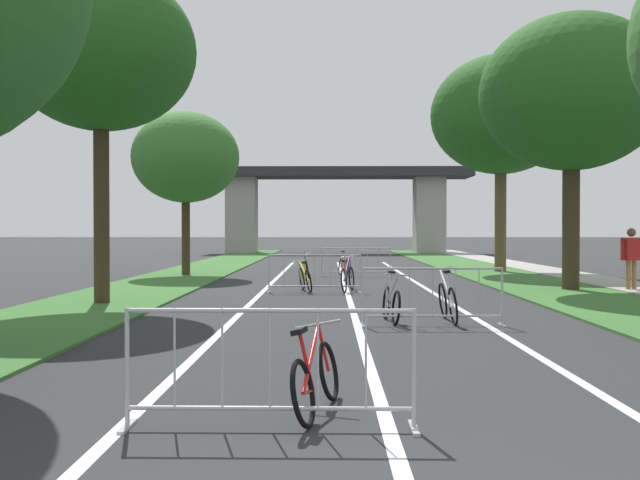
{
  "coord_description": "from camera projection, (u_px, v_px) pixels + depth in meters",
  "views": [
    {
      "loc": [
        -0.53,
        -2.75,
        1.74
      ],
      "look_at": [
        -0.7,
        12.69,
        1.5
      ],
      "focal_mm": 40.21,
      "sensor_mm": 36.0,
      "label": 1
    }
  ],
  "objects": [
    {
      "name": "crowd_barrier_second",
      "position": [
        433.0,
        297.0,
        12.79
      ],
      "size": [
        2.56,
        0.49,
        1.05
      ],
      "rotation": [
        0.0,
        0.0,
        0.02
      ],
      "color": "#ADADB2",
      "rests_on": "ground"
    },
    {
      "name": "crowd_barrier_third",
      "position": [
        315.0,
        274.0,
        19.44
      ],
      "size": [
        2.56,
        0.5,
        1.05
      ],
      "rotation": [
        0.0,
        0.0,
        -0.02
      ],
      "color": "#ADADB2",
      "rests_on": "ground"
    },
    {
      "name": "lane_stripe_right_lane",
      "position": [
        430.0,
        291.0,
        19.97
      ],
      "size": [
        0.14,
        34.44,
        0.01
      ],
      "primitive_type": "cube",
      "color": "silver",
      "rests_on": "ground"
    },
    {
      "name": "sidewalk_path_right",
      "position": [
        563.0,
        274.0,
        27.03
      ],
      "size": [
        1.91,
        59.54,
        0.08
      ],
      "primitive_type": "cube",
      "color": "#9E9B93",
      "rests_on": "ground"
    },
    {
      "name": "bicycle_purple_5",
      "position": [
        348.0,
        278.0,
        19.87
      ],
      "size": [
        0.53,
        1.71,
        0.98
      ],
      "rotation": [
        0.0,
        0.0,
        -0.23
      ],
      "color": "black",
      "rests_on": "ground"
    },
    {
      "name": "lane_stripe_left_lane",
      "position": [
        264.0,
        291.0,
        20.02
      ],
      "size": [
        0.14,
        34.44,
        0.01
      ],
      "primitive_type": "cube",
      "color": "silver",
      "rests_on": "ground"
    },
    {
      "name": "bicycle_red_4",
      "position": [
        316.0,
        378.0,
        6.72
      ],
      "size": [
        0.52,
        1.62,
        0.84
      ],
      "rotation": [
        0.0,
        0.0,
        -0.22
      ],
      "color": "black",
      "rests_on": "ground"
    },
    {
      "name": "pedestrian_strolling",
      "position": [
        631.0,
        253.0,
        19.72
      ],
      "size": [
        0.61,
        0.41,
        1.76
      ],
      "rotation": [
        0.0,
        0.0,
        0.28
      ],
      "color": "olive",
      "rests_on": "ground"
    },
    {
      "name": "crowd_barrier_nearest",
      "position": [
        270.0,
        369.0,
        6.2
      ],
      "size": [
        2.55,
        0.46,
        1.05
      ],
      "rotation": [
        0.0,
        0.0,
        -0.01
      ],
      "color": "#ADADB2",
      "rests_on": "ground"
    },
    {
      "name": "grass_verge_right",
      "position": [
        496.0,
        274.0,
        27.06
      ],
      "size": [
        3.15,
        59.54,
        0.05
      ],
      "primitive_type": "cube",
      "color": "#386B2D",
      "rests_on": "ground"
    },
    {
      "name": "bicycle_white_3",
      "position": [
        448.0,
        301.0,
        13.35
      ],
      "size": [
        0.48,
        1.71,
        1.02
      ],
      "rotation": [
        0.0,
        0.0,
        0.02
      ],
      "color": "black",
      "rests_on": "ground"
    },
    {
      "name": "bicycle_orange_6",
      "position": [
        344.0,
        266.0,
        26.5
      ],
      "size": [
        0.57,
        1.6,
        0.92
      ],
      "rotation": [
        0.0,
        0.0,
        3.34
      ],
      "color": "black",
      "rests_on": "ground"
    },
    {
      "name": "overpass_bridge",
      "position": [
        335.0,
        195.0,
        51.91
      ],
      "size": [
        19.51,
        3.88,
        6.13
      ],
      "color": "#2D2D30",
      "rests_on": "ground"
    },
    {
      "name": "bicycle_yellow_0",
      "position": [
        305.0,
        278.0,
        19.92
      ],
      "size": [
        0.65,
        1.65,
        0.87
      ],
      "rotation": [
        0.0,
        0.0,
        0.22
      ],
      "color": "black",
      "rests_on": "ground"
    },
    {
      "name": "tree_right_maple_mid",
      "position": [
        501.0,
        115.0,
        28.43
      ],
      "size": [
        5.55,
        5.55,
        8.64
      ],
      "color": "brown",
      "rests_on": "ground"
    },
    {
      "name": "tree_left_pine_far",
      "position": [
        186.0,
        158.0,
        26.52
      ],
      "size": [
        3.97,
        3.97,
        6.09
      ],
      "color": "#3D2D1E",
      "rests_on": "ground"
    },
    {
      "name": "bicycle_green_2",
      "position": [
        307.0,
        267.0,
        25.72
      ],
      "size": [
        0.47,
        1.69,
        0.9
      ],
      "rotation": [
        0.0,
        0.0,
        3.16
      ],
      "color": "black",
      "rests_on": "ground"
    },
    {
      "name": "bicycle_silver_1",
      "position": [
        391.0,
        303.0,
        13.3
      ],
      "size": [
        0.49,
        1.6,
        0.95
      ],
      "rotation": [
        0.0,
        0.0,
        3.24
      ],
      "color": "black",
      "rests_on": "ground"
    },
    {
      "name": "tree_left_oak_mid",
      "position": [
        101.0,
        51.0,
        16.31
      ],
      "size": [
        4.32,
        4.32,
        7.66
      ],
      "color": "#3D2D1E",
      "rests_on": "ground"
    },
    {
      "name": "crowd_barrier_fourth",
      "position": [
        356.0,
        262.0,
        26.05
      ],
      "size": [
        2.57,
        0.55,
        1.05
      ],
      "rotation": [
        0.0,
        0.0,
        -0.04
      ],
      "color": "#ADADB2",
      "rests_on": "ground"
    },
    {
      "name": "grass_verge_left",
      "position": [
        189.0,
        274.0,
        27.19
      ],
      "size": [
        3.15,
        59.54,
        0.05
      ],
      "primitive_type": "cube",
      "color": "#386B2D",
      "rests_on": "ground"
    },
    {
      "name": "lane_stripe_center",
      "position": [
        347.0,
        291.0,
        19.99
      ],
      "size": [
        0.14,
        34.44,
        0.01
      ],
      "primitive_type": "cube",
      "color": "silver",
      "rests_on": "ground"
    },
    {
      "name": "tree_right_pine_near",
      "position": [
        572.0,
        94.0,
        19.94
      ],
      "size": [
        5.09,
        5.09,
        7.7
      ],
      "color": "#3D2D1E",
      "rests_on": "ground"
    }
  ]
}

